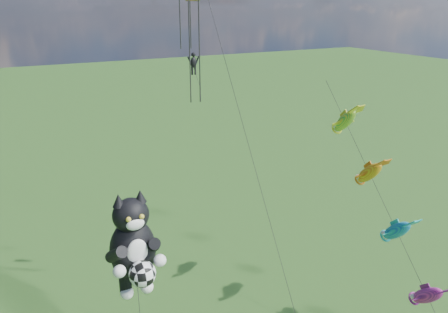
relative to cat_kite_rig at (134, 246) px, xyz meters
name	(u,v)px	position (x,y,z in m)	size (l,w,h in m)	color
cat_kite_rig	(134,246)	(0.00, 0.00, 0.00)	(2.78, 4.31, 12.19)	brown
fish_windsock_rig	(383,202)	(16.20, -1.44, -0.47)	(1.57, 15.94, 15.56)	brown
parafoil_rig	(195,38)	(7.35, 8.24, 9.55)	(1.73, 17.52, 27.55)	brown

